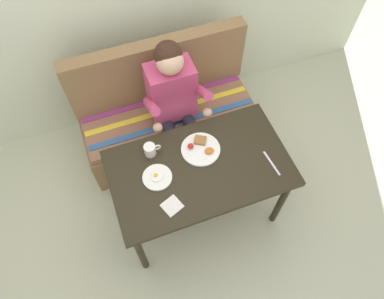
% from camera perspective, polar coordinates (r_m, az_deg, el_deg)
% --- Properties ---
extents(ground_plane, '(8.00, 8.00, 0.00)m').
position_cam_1_polar(ground_plane, '(3.05, 0.99, -9.39)').
color(ground_plane, beige).
extents(table, '(1.20, 0.70, 0.73)m').
position_cam_1_polar(table, '(2.46, 1.21, -3.67)').
color(table, black).
rests_on(table, ground).
extents(couch, '(1.44, 0.56, 1.00)m').
position_cam_1_polar(couch, '(3.12, -3.93, 5.26)').
color(couch, olive).
rests_on(couch, ground).
extents(person, '(0.45, 0.61, 1.21)m').
position_cam_1_polar(person, '(2.70, -2.80, 7.86)').
color(person, '#BF406A').
rests_on(person, ground).
extents(plate_breakfast, '(0.27, 0.27, 0.05)m').
position_cam_1_polar(plate_breakfast, '(2.45, 1.36, 0.15)').
color(plate_breakfast, white).
rests_on(plate_breakfast, table).
extents(plate_eggs, '(0.19, 0.19, 0.04)m').
position_cam_1_polar(plate_eggs, '(2.35, -5.52, -4.38)').
color(plate_eggs, white).
rests_on(plate_eggs, table).
extents(coffee_mug, '(0.12, 0.08, 0.09)m').
position_cam_1_polar(coffee_mug, '(2.42, -6.61, -0.02)').
color(coffee_mug, white).
rests_on(coffee_mug, table).
extents(napkin, '(0.14, 0.14, 0.01)m').
position_cam_1_polar(napkin, '(2.27, -3.18, -8.88)').
color(napkin, silver).
rests_on(napkin, table).
extents(knife, '(0.03, 0.20, 0.00)m').
position_cam_1_polar(knife, '(2.46, 12.48, -2.12)').
color(knife, silver).
rests_on(knife, table).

